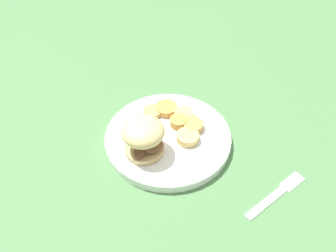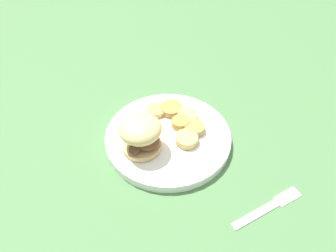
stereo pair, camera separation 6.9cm
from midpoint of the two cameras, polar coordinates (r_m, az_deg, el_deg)
ground_plane at (r=0.73m, az=-2.73°, el=-2.71°), size 4.00×4.00×0.00m
dinner_plate at (r=0.72m, az=-2.76°, el=-2.08°), size 0.27×0.27×0.02m
sandwich at (r=0.65m, az=-7.25°, el=-2.02°), size 0.09×0.09×0.08m
potato_round_0 at (r=0.72m, az=-0.86°, el=0.64°), size 0.04×0.04×0.02m
potato_round_1 at (r=0.76m, az=-5.34°, el=2.40°), size 0.04×0.04×0.01m
potato_round_2 at (r=0.72m, az=1.65°, el=-0.02°), size 0.04×0.04×0.02m
potato_round_3 at (r=0.70m, az=0.74°, el=-1.81°), size 0.05×0.05×0.02m
potato_round_4 at (r=0.76m, az=-2.89°, el=2.95°), size 0.05×0.05×0.01m
potato_round_5 at (r=0.74m, az=0.19°, el=1.86°), size 0.05×0.05×0.01m
fork at (r=0.66m, az=15.51°, el=-11.56°), size 0.10×0.14×0.00m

